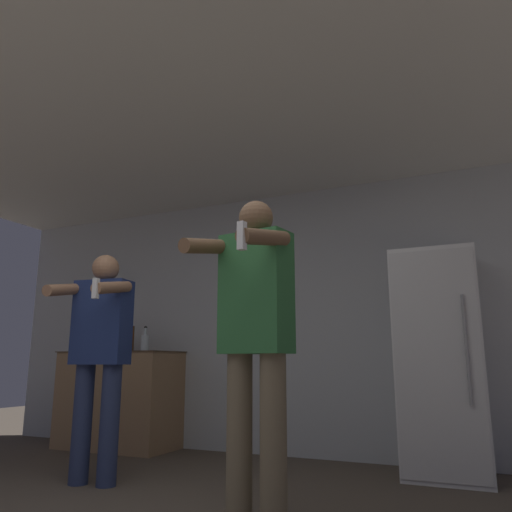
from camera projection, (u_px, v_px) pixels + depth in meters
name	position (u px, v px, depth m)	size (l,w,h in m)	color
wall_back	(297.00, 319.00, 4.87)	(7.00, 0.06, 2.55)	#B2B7BC
ceiling_slab	(228.00, 132.00, 3.80)	(7.00, 3.47, 0.05)	silver
refrigerator	(441.00, 361.00, 3.93)	(0.64, 0.70, 1.73)	white
counter	(119.00, 399.00, 5.15)	(1.24, 0.62, 0.97)	#997551
bottle_green_wine	(120.00, 342.00, 5.22)	(0.09, 0.09, 0.24)	maroon
bottle_red_label	(130.00, 337.00, 5.18)	(0.09, 0.09, 0.38)	#563314
bottle_clear_vodka	(102.00, 340.00, 5.32)	(0.08, 0.08, 0.30)	silver
bottle_amber_bourbon	(145.00, 342.00, 5.09)	(0.08, 0.08, 0.26)	silver
bottle_short_whiskey	(81.00, 344.00, 5.43)	(0.09, 0.09, 0.24)	#563314
person_woman_foreground	(255.00, 334.00, 2.73)	(0.51, 0.58, 1.77)	#75664C
person_man_side	(100.00, 348.00, 3.72)	(0.53, 0.57, 1.67)	navy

